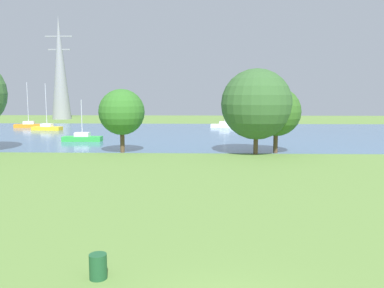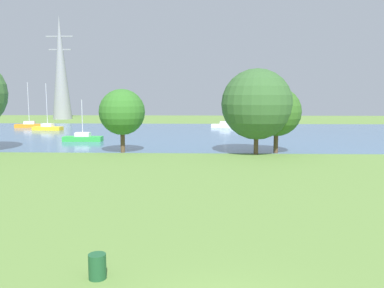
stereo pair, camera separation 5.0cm
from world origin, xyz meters
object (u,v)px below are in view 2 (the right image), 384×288
sailboat_yellow (48,128)px  tree_east_near (257,104)px  litter_bin (97,266)px  sailboat_green (83,138)px  tree_west_far (122,112)px  sailboat_orange (29,125)px  tree_west_near (277,112)px  electricity_pylon (61,68)px  sailboat_white (225,125)px

sailboat_yellow → tree_east_near: 39.81m
litter_bin → tree_east_near: (8.24, 26.86, 4.47)m
sailboat_green → tree_west_far: size_ratio=0.81×
sailboat_orange → tree_west_near: size_ratio=1.21×
litter_bin → tree_west_far: 28.22m
tree_west_near → electricity_pylon: bearing=127.2°
tree_west_far → electricity_pylon: (-25.79, 54.19, 7.93)m
sailboat_white → tree_west_far: size_ratio=0.92×
electricity_pylon → sailboat_yellow: bearing=-74.3°
tree_west_far → litter_bin: bearing=-79.8°
sailboat_orange → electricity_pylon: electricity_pylon is taller
litter_bin → sailboat_yellow: bearing=113.4°
sailboat_white → tree_east_near: (1.57, -31.27, 4.42)m
sailboat_orange → electricity_pylon: size_ratio=0.33×
sailboat_orange → tree_west_far: (22.86, -29.76, 3.58)m
litter_bin → sailboat_orange: bearing=115.9°
litter_bin → tree_west_near: size_ratio=0.12×
sailboat_green → tree_west_far: bearing=-53.4°
sailboat_green → tree_west_near: bearing=-22.6°
litter_bin → tree_west_near: bearing=69.6°
sailboat_yellow → litter_bin: bearing=-66.6°
sailboat_white → sailboat_orange: 34.51m
sailboat_yellow → tree_east_near: bearing=-39.2°
sailboat_white → sailboat_green: bearing=-131.4°
electricity_pylon → tree_west_far: bearing=-64.6°
sailboat_yellow → sailboat_green: 18.19m
litter_bin → sailboat_orange: 63.70m
sailboat_white → tree_west_near: tree_west_near is taller
electricity_pylon → sailboat_green: bearing=-67.2°
sailboat_white → litter_bin: bearing=-96.5°
tree_east_near → tree_west_near: (2.06, 0.86, -0.76)m
sailboat_green → sailboat_orange: bearing=128.0°
tree_east_near → litter_bin: bearing=-107.1°
sailboat_yellow → sailboat_orange: sailboat_orange is taller
sailboat_orange → tree_east_near: size_ratio=0.95×
tree_west_far → tree_west_near: tree_west_near is taller
sailboat_yellow → tree_west_far: size_ratio=1.19×
sailboat_green → electricity_pylon: electricity_pylon is taller
tree_west_far → sailboat_white: bearing=69.2°
tree_west_far → sailboat_green: bearing=126.6°
sailboat_green → tree_west_far: tree_west_far is taller
sailboat_yellow → sailboat_orange: bearing=135.2°
sailboat_white → tree_west_near: (3.64, -30.41, 3.65)m
sailboat_green → tree_west_near: size_ratio=0.79×
litter_bin → electricity_pylon: bearing=110.6°
tree_west_far → sailboat_orange: bearing=127.5°
sailboat_orange → sailboat_green: size_ratio=1.53×
tree_east_near → electricity_pylon: bearing=125.4°
tree_west_near → litter_bin: bearing=-110.4°
sailboat_yellow → sailboat_orange: 7.66m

